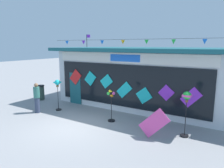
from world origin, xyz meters
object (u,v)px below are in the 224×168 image
wind_spinner_far_left (58,87)px  person_mid_plaza (37,98)px  wind_spinner_center_left (187,101)px  kite_shop_building (144,75)px  display_kite_on_ground (154,123)px  wind_spinner_left (111,103)px  trash_bin (41,92)px

wind_spinner_far_left → person_mid_plaza: 1.26m
wind_spinner_center_left → person_mid_plaza: 7.88m
kite_shop_building → display_kite_on_ground: (2.59, -4.91, -1.16)m
wind_spinner_far_left → display_kite_on_ground: size_ratio=1.53×
wind_spinner_left → display_kite_on_ground: wind_spinner_left is taller
wind_spinner_center_left → display_kite_on_ground: size_ratio=1.63×
wind_spinner_left → person_mid_plaza: bearing=-166.7°
wind_spinner_center_left → trash_bin: (-9.91, 0.87, -0.99)m
wind_spinner_center_left → person_mid_plaza: (-7.77, -1.13, -0.65)m
kite_shop_building → wind_spinner_center_left: 5.47m
kite_shop_building → wind_spinner_left: bearing=-88.6°
wind_spinner_left → wind_spinner_center_left: size_ratio=0.84×
wind_spinner_far_left → wind_spinner_left: bearing=1.0°
wind_spinner_center_left → display_kite_on_ground: wind_spinner_center_left is taller
wind_spinner_center_left → trash_bin: size_ratio=1.88×
kite_shop_building → trash_bin: bearing=-153.0°
wind_spinner_center_left → display_kite_on_ground: bearing=-141.1°
trash_bin → display_kite_on_ground: size_ratio=0.86×
wind_spinner_center_left → trash_bin: wind_spinner_center_left is taller
wind_spinner_left → trash_bin: size_ratio=1.58×
kite_shop_building → trash_bin: 7.17m
person_mid_plaza → trash_bin: bearing=-99.1°
trash_bin → kite_shop_building: bearing=27.0°
wind_spinner_left → trash_bin: bearing=171.1°
trash_bin → display_kite_on_ground: bearing=-10.9°
kite_shop_building → wind_spinner_left: (0.10, -4.21, -0.85)m
wind_spinner_center_left → person_mid_plaza: bearing=-171.7°
person_mid_plaza → trash_bin: person_mid_plaza is taller
wind_spinner_center_left → wind_spinner_left: bearing=-177.9°
wind_spinner_far_left → display_kite_on_ground: bearing=-6.0°
wind_spinner_left → wind_spinner_center_left: (3.52, 0.13, 0.55)m
wind_spinner_left → person_mid_plaza: size_ratio=0.96×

